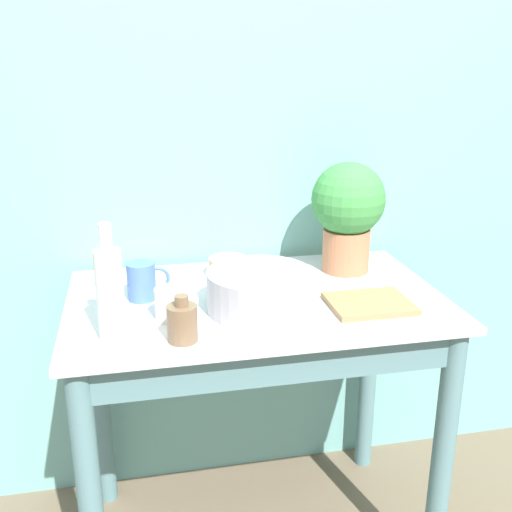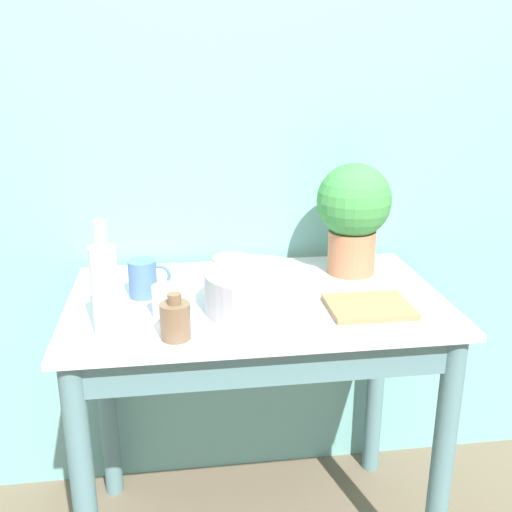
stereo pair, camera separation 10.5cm
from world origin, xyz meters
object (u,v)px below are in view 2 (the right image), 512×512
object	(u,v)px
bowl_wash_large	(257,291)
mug_blue	(144,278)
tray_board	(369,307)
potted_plant	(353,211)
mug_cream	(168,301)
bottle_tall	(105,289)
bowl_small_tan	(232,267)
bottle_short	(175,320)

from	to	relation	value
bowl_wash_large	mug_blue	bearing A→B (deg)	155.53
bowl_wash_large	tray_board	size ratio (longest dim) A/B	1.28
potted_plant	mug_cream	distance (m)	0.63
potted_plant	bottle_tall	distance (m)	0.79
mug_cream	bowl_wash_large	bearing A→B (deg)	2.16
mug_cream	bowl_small_tan	size ratio (longest dim) A/B	0.94
mug_cream	bowl_small_tan	world-z (taller)	mug_cream
mug_cream	bottle_short	bearing A→B (deg)	-82.88
bottle_short	bowl_small_tan	bearing A→B (deg)	66.72
mug_blue	bowl_small_tan	bearing A→B (deg)	26.70
potted_plant	bottle_short	bearing A→B (deg)	-144.55
bottle_tall	mug_blue	bearing A→B (deg)	71.91
bottle_tall	bottle_short	distance (m)	0.18
tray_board	bottle_short	bearing A→B (deg)	-168.83
potted_plant	bowl_small_tan	xyz separation A→B (m)	(-0.37, 0.02, -0.17)
bottle_tall	bottle_short	world-z (taller)	bottle_tall
bottle_short	bowl_small_tan	size ratio (longest dim) A/B	0.97
mug_cream	potted_plant	bearing A→B (deg)	24.44
bottle_tall	mug_cream	xyz separation A→B (m)	(0.14, 0.09, -0.08)
mug_blue	tray_board	distance (m)	0.62
potted_plant	mug_blue	bearing A→B (deg)	-170.13
bottle_tall	mug_blue	xyz separation A→B (m)	(0.08, 0.24, -0.07)
mug_blue	potted_plant	bearing A→B (deg)	9.87
bowl_small_tan	bottle_short	bearing A→B (deg)	-113.28
bowl_wash_large	mug_cream	bearing A→B (deg)	-177.84
potted_plant	tray_board	xyz separation A→B (m)	(-0.03, -0.29, -0.19)
potted_plant	bowl_small_tan	distance (m)	0.40
bowl_wash_large	tray_board	bearing A→B (deg)	-7.83
bottle_short	bowl_small_tan	xyz separation A→B (m)	(0.18, 0.41, -0.02)
bottle_short	bowl_small_tan	distance (m)	0.44
bowl_small_tan	tray_board	size ratio (longest dim) A/B	0.55
bowl_wash_large	bowl_small_tan	bearing A→B (deg)	98.61
bowl_wash_large	tray_board	distance (m)	0.30
mug_cream	mug_blue	distance (m)	0.16
bottle_tall	mug_blue	world-z (taller)	bottle_tall
mug_blue	bowl_wash_large	bearing A→B (deg)	-24.47
bowl_wash_large	mug_blue	distance (m)	0.33
mug_cream	tray_board	size ratio (longest dim) A/B	0.51
bowl_wash_large	bottle_tall	world-z (taller)	bottle_tall
bottle_short	tray_board	distance (m)	0.52
potted_plant	mug_blue	size ratio (longest dim) A/B	2.90
mug_cream	mug_blue	bearing A→B (deg)	114.86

